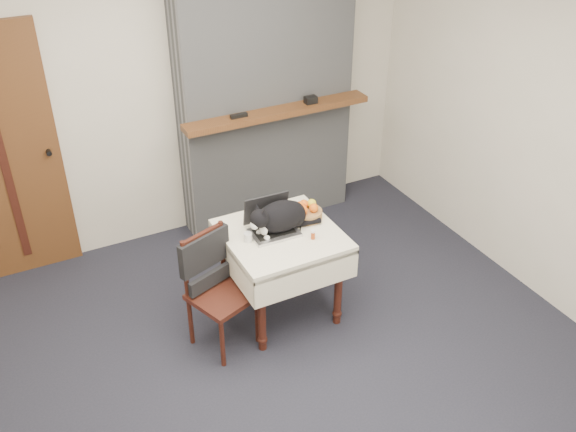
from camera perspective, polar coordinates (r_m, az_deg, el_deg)
name	(u,v)px	position (r m, az deg, el deg)	size (l,w,h in m)	color
ground	(266,376)	(4.39, -1.93, -14.04)	(4.50, 4.50, 0.00)	black
room_shell	(226,103)	(3.74, -5.53, 10.00)	(4.52, 4.01, 2.61)	beige
door	(3,159)	(5.21, -24.00, 4.67)	(0.82, 0.10, 2.00)	brown
chimney	(266,80)	(5.43, -2.01, 11.97)	(1.62, 0.48, 2.60)	gray
side_table	(281,246)	(4.51, -0.60, -2.69)	(0.78, 0.78, 0.70)	#39150F
laptop	(271,222)	(4.45, -1.54, -0.57)	(0.34, 0.29, 0.24)	#B7B7BC
cat	(281,216)	(4.42, -0.58, -0.04)	(0.55, 0.28, 0.26)	black
cream_jar	(248,237)	(4.35, -3.57, -1.90)	(0.06, 0.06, 0.07)	silver
pill_bottle	(313,234)	(4.37, 2.24, -1.65)	(0.03, 0.03, 0.07)	#A63E14
fruit_basket	(307,212)	(4.59, 1.67, 0.39)	(0.22, 0.22, 0.13)	#A87C43
desk_clutter	(299,220)	(4.57, 0.96, -0.40)	(0.16, 0.02, 0.01)	black
chair	(212,274)	(4.34, -6.74, -5.17)	(0.49, 0.49, 0.86)	#39150F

